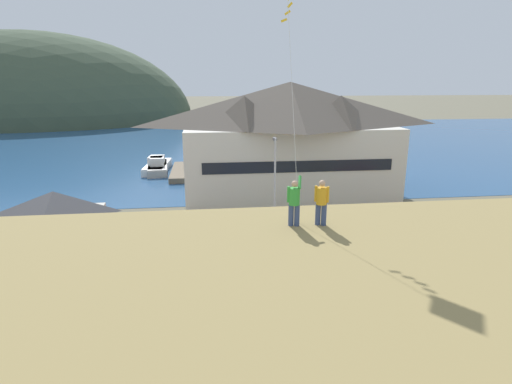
% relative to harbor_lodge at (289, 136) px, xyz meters
% --- Properties ---
extents(ground_plane, '(600.00, 600.00, 0.00)m').
position_rel_harbor_lodge_xyz_m(ground_plane, '(-6.07, -21.31, -6.39)').
color(ground_plane, '#66604C').
extents(parking_lot_pad, '(40.00, 20.00, 0.10)m').
position_rel_harbor_lodge_xyz_m(parking_lot_pad, '(-6.07, -16.31, -6.34)').
color(parking_lot_pad, gray).
rests_on(parking_lot_pad, ground).
extents(bay_water, '(360.00, 84.00, 0.03)m').
position_rel_harbor_lodge_xyz_m(bay_water, '(-6.07, 38.69, -6.38)').
color(bay_water, navy).
rests_on(bay_water, ground).
extents(far_hill_east_peak, '(98.24, 70.45, 52.78)m').
position_rel_harbor_lodge_xyz_m(far_hill_east_peak, '(-62.42, 94.71, -6.39)').
color(far_hill_east_peak, '#3D4C38').
rests_on(far_hill_east_peak, ground).
extents(harbor_lodge, '(23.18, 10.99, 11.98)m').
position_rel_harbor_lodge_xyz_m(harbor_lodge, '(0.00, 0.00, 0.00)').
color(harbor_lodge, beige).
rests_on(harbor_lodge, ground).
extents(storage_shed_near_lot, '(5.99, 4.95, 5.47)m').
position_rel_harbor_lodge_xyz_m(storage_shed_near_lot, '(-18.37, -16.78, -3.56)').
color(storage_shed_near_lot, beige).
rests_on(storage_shed_near_lot, ground).
extents(wharf_dock, '(3.20, 10.64, 0.70)m').
position_rel_harbor_lodge_xyz_m(wharf_dock, '(-11.86, 11.40, -6.04)').
color(wharf_dock, '#70604C').
rests_on(wharf_dock, ground).
extents(moored_boat_wharfside, '(3.36, 8.60, 2.16)m').
position_rel_harbor_lodge_xyz_m(moored_boat_wharfside, '(-15.58, 13.93, -5.67)').
color(moored_boat_wharfside, silver).
rests_on(moored_boat_wharfside, ground).
extents(moored_boat_outer_mooring, '(2.68, 7.25, 2.16)m').
position_rel_harbor_lodge_xyz_m(moored_boat_outer_mooring, '(-8.37, 8.80, -5.67)').
color(moored_boat_outer_mooring, '#23564C').
rests_on(moored_boat_outer_mooring, ground).
extents(moored_boat_inner_slip, '(3.23, 8.10, 2.16)m').
position_rel_harbor_lodge_xyz_m(moored_boat_inner_slip, '(-15.47, 13.18, -5.67)').
color(moored_boat_inner_slip, '#A8A399').
rests_on(moored_boat_inner_slip, ground).
extents(parked_car_corner_spot, '(4.26, 2.18, 1.82)m').
position_rel_harbor_lodge_xyz_m(parked_car_corner_spot, '(-4.10, -14.26, -5.33)').
color(parked_car_corner_spot, silver).
rests_on(parked_car_corner_spot, parking_lot_pad).
extents(parked_car_front_row_silver, '(4.28, 2.22, 1.82)m').
position_rel_harbor_lodge_xyz_m(parked_car_front_row_silver, '(9.81, -15.34, -5.33)').
color(parked_car_front_row_silver, red).
rests_on(parked_car_front_row_silver, parking_lot_pad).
extents(parked_car_front_row_end, '(4.28, 2.22, 1.82)m').
position_rel_harbor_lodge_xyz_m(parked_car_front_row_end, '(4.79, -14.74, -5.33)').
color(parked_car_front_row_end, '#B28923').
rests_on(parked_car_front_row_end, parking_lot_pad).
extents(parked_car_mid_row_near, '(4.31, 2.28, 1.82)m').
position_rel_harbor_lodge_xyz_m(parked_car_mid_row_near, '(-4.64, -20.29, -5.33)').
color(parked_car_mid_row_near, navy).
rests_on(parked_car_mid_row_near, parking_lot_pad).
extents(parked_car_mid_row_far, '(4.32, 2.29, 1.82)m').
position_rel_harbor_lodge_xyz_m(parked_car_mid_row_far, '(-13.43, -14.38, -5.33)').
color(parked_car_mid_row_far, red).
rests_on(parked_car_mid_row_far, parking_lot_pad).
extents(parking_light_pole, '(0.24, 0.78, 7.61)m').
position_rel_harbor_lodge_xyz_m(parking_light_pole, '(-3.33, -10.76, -1.94)').
color(parking_light_pole, '#ADADB2').
rests_on(parking_light_pole, parking_lot_pad).
extents(person_kite_flyer, '(0.61, 0.61, 1.86)m').
position_rel_harbor_lodge_xyz_m(person_kite_flyer, '(-5.57, -28.42, 1.43)').
color(person_kite_flyer, '#384770').
rests_on(person_kite_flyer, grassy_hill_foreground).
extents(person_companion, '(0.52, 0.40, 1.74)m').
position_rel_harbor_lodge_xyz_m(person_companion, '(-4.55, -28.47, 1.41)').
color(person_companion, '#384770').
rests_on(person_companion, grassy_hill_foreground).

